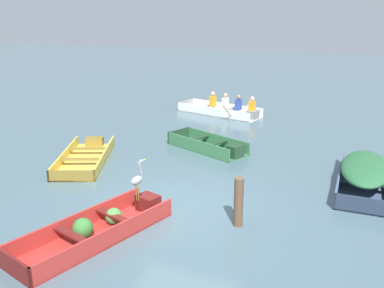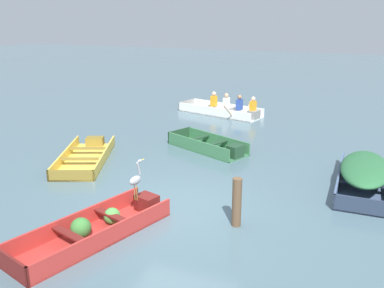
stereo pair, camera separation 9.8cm
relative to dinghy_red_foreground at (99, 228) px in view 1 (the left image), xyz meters
The scene contains 8 objects.
ground_plane 1.89m from the dinghy_red_foreground, 60.54° to the left, with size 80.00×80.00×0.00m, color #47606B.
dinghy_red_foreground is the anchor object (origin of this frame).
skiff_green_near_moored 5.81m from the dinghy_red_foreground, 87.09° to the left, with size 2.82×1.98×0.40m.
skiff_slate_blue_mid_moored 6.54m from the dinghy_red_foreground, 43.02° to the left, with size 1.23×3.27×0.69m.
skiff_yellow_far_moored 4.62m from the dinghy_red_foreground, 127.58° to the left, with size 2.32×3.41×0.31m.
rowboat_white_with_crew 10.64m from the dinghy_red_foreground, 93.91° to the left, with size 3.78×2.43×0.93m.
heron_on_dinghy 1.22m from the dinghy_red_foreground, 64.95° to the left, with size 0.20×0.46×0.84m.
mooring_post 2.79m from the dinghy_red_foreground, 29.46° to the left, with size 0.19×0.19×1.02m, color brown.
Camera 1 is at (3.44, -7.91, 4.15)m, focal length 40.00 mm.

